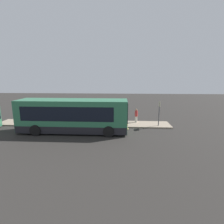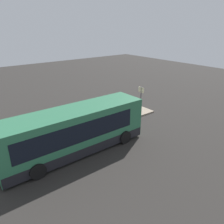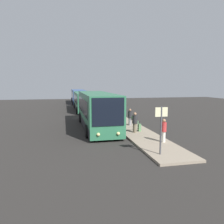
{
  "view_description": "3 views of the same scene",
  "coord_description": "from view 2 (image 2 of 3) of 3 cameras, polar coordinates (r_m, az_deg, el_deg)",
  "views": [
    {
      "loc": [
        4.51,
        -16.66,
        5.51
      ],
      "look_at": [
        3.52,
        0.57,
        1.97
      ],
      "focal_mm": 28.0,
      "sensor_mm": 36.0,
      "label": 1
    },
    {
      "loc": [
        -6.77,
        -12.57,
        8.71
      ],
      "look_at": [
        3.52,
        0.57,
        1.97
      ],
      "focal_mm": 35.0,
      "sensor_mm": 36.0,
      "label": 2
    },
    {
      "loc": [
        19.7,
        -3.01,
        4.16
      ],
      "look_at": [
        3.52,
        0.57,
        1.97
      ],
      "focal_mm": 35.0,
      "sensor_mm": 36.0,
      "label": 3
    }
  ],
  "objects": [
    {
      "name": "ground",
      "position": [
        16.73,
        -8.44,
        -9.67
      ],
      "size": [
        80.0,
        80.0,
        0.0
      ],
      "primitive_type": "plane",
      "color": "#2B2826"
    },
    {
      "name": "passenger_waiting",
      "position": [
        19.6,
        -5.02,
        -1.19
      ],
      "size": [
        0.68,
        0.68,
        1.66
      ],
      "rotation": [
        0.0,
        0.0,
        0.79
      ],
      "color": "#6B604C",
      "rests_on": "platform"
    },
    {
      "name": "bus_lead",
      "position": [
        15.76,
        -9.86,
        -5.06
      ],
      "size": [
        10.83,
        2.89,
        3.28
      ],
      "color": "#2D704C",
      "rests_on": "ground"
    },
    {
      "name": "passenger_with_bags",
      "position": [
        18.74,
        -13.8,
        -3.01
      ],
      "size": [
        0.62,
        0.65,
        1.6
      ],
      "rotation": [
        0.0,
        0.0,
        -0.72
      ],
      "color": "gray",
      "rests_on": "platform"
    },
    {
      "name": "suitcase",
      "position": [
        20.05,
        -6.75,
        -2.48
      ],
      "size": [
        0.34,
        0.2,
        0.86
      ],
      "color": "#598C59",
      "rests_on": "platform"
    },
    {
      "name": "platform",
      "position": [
        18.97,
        -12.89,
        -5.7
      ],
      "size": [
        20.0,
        2.61,
        0.15
      ],
      "color": "gray",
      "rests_on": "ground"
    },
    {
      "name": "passenger_boarding",
      "position": [
        22.12,
        0.66,
        1.65
      ],
      "size": [
        0.35,
        0.35,
        1.61
      ],
      "rotation": [
        0.0,
        0.0,
        -0.0
      ],
      "color": "silver",
      "rests_on": "platform"
    },
    {
      "name": "sign_post",
      "position": [
        22.4,
        7.56,
        4.09
      ],
      "size": [
        0.1,
        0.74,
        2.74
      ],
      "color": "#4C4C51",
      "rests_on": "platform"
    }
  ]
}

